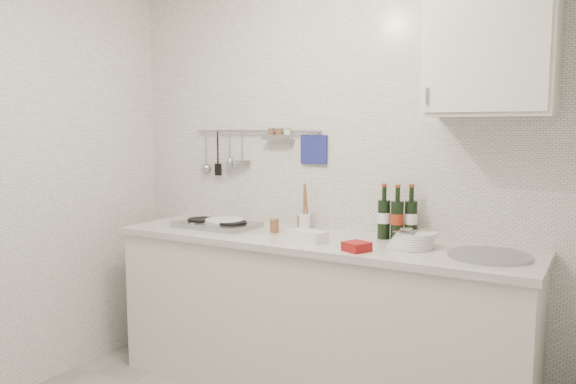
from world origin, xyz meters
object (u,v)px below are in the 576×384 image
object	(u,v)px
wine_bottles	(397,212)
utensil_crock	(305,220)
plate_stack_sink	(413,240)
wall_cabinet	(492,44)
plate_stack_hob	(223,223)

from	to	relation	value
wine_bottles	utensil_crock	distance (m)	0.57
plate_stack_sink	wine_bottles	distance (m)	0.25
plate_stack_sink	wine_bottles	world-z (taller)	wine_bottles
wall_cabinet	plate_stack_hob	size ratio (longest dim) A/B	2.59
plate_stack_hob	plate_stack_sink	distance (m)	1.24
plate_stack_hob	wine_bottles	world-z (taller)	wine_bottles
wall_cabinet	utensil_crock	world-z (taller)	wall_cabinet
plate_stack_hob	wall_cabinet	bearing A→B (deg)	3.32
wine_bottles	plate_stack_sink	bearing A→B (deg)	-48.85
wine_bottles	plate_stack_hob	bearing A→B (deg)	-171.95
plate_stack_hob	utensil_crock	world-z (taller)	utensil_crock
utensil_crock	wall_cabinet	bearing A→B (deg)	-0.79
wall_cabinet	plate_stack_sink	world-z (taller)	wall_cabinet
plate_stack_sink	utensil_crock	world-z (taller)	utensil_crock
plate_stack_hob	utensil_crock	distance (m)	0.54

